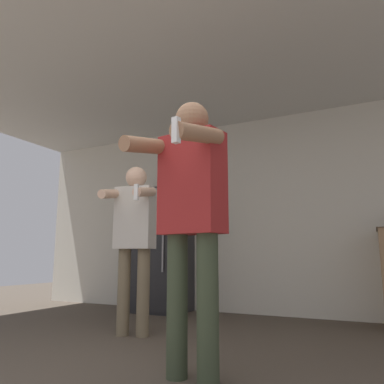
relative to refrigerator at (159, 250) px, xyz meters
The scene contains 5 objects.
wall_back 1.37m from the refrigerator, 15.26° to the left, with size 7.00×0.06×2.55m.
ceiling_slab 2.55m from the refrigerator, 47.66° to the right, with size 7.00×3.86×0.05m.
refrigerator is the anchor object (origin of this frame).
person_woman_foreground 2.89m from the refrigerator, 55.12° to the right, with size 0.55×0.59×1.71m.
person_man_side 1.58m from the refrigerator, 67.62° to the right, with size 0.48×0.51×1.59m.
Camera 1 is at (1.43, -1.40, 0.71)m, focal length 35.00 mm.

